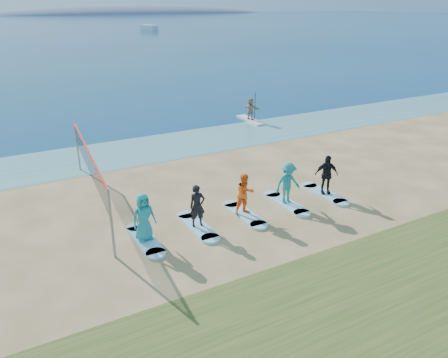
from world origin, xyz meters
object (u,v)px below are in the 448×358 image
paddleboarder (251,109)px  surfboard_2 (245,214)px  surfboard_0 (145,240)px  student_2 (245,194)px  surfboard_1 (198,226)px  student_1 (197,206)px  volleyball_net (89,162)px  surfboard_4 (324,194)px  paddleboard (250,120)px  boat_offshore_b (149,30)px  student_3 (288,183)px  student_4 (326,174)px  surfboard_3 (287,204)px  student_0 (144,217)px

paddleboarder → surfboard_2: (-8.19, -12.50, -0.83)m
surfboard_0 → student_2: student_2 is taller
surfboard_1 → student_1: 0.86m
paddleboarder → student_1: (-10.26, -12.50, 0.03)m
volleyball_net → surfboard_4: (9.16, -3.99, -1.86)m
paddleboard → surfboard_1: bearing=-126.8°
boat_offshore_b → student_3: student_3 is taller
paddleboard → paddleboarder: 0.82m
boat_offshore_b → surfboard_2: bearing=-127.4°
paddleboard → surfboard_4: paddleboard is taller
volleyball_net → paddleboarder: volleyball_net is taller
surfboard_1 → student_4: bearing=0.0°
paddleboard → surfboard_1: (-10.26, -12.50, -0.01)m
surfboard_1 → surfboard_3: size_ratio=1.00×
boat_offshore_b → surfboard_3: (-36.10, -115.52, 0.04)m
student_0 → surfboard_2: 4.25m
volleyball_net → student_0: 4.19m
volleyball_net → surfboard_1: size_ratio=4.12×
volleyball_net → boat_offshore_b: volleyball_net is taller
paddleboarder → surfboard_4: (-4.03, -12.50, -0.83)m
student_1 → student_2: bearing=8.9°
volleyball_net → surfboard_2: (5.01, -3.99, -1.86)m
volleyball_net → student_0: size_ratio=5.17×
surfboard_1 → surfboard_4: (6.23, 0.00, 0.00)m
boat_offshore_b → student_2: (-38.18, -115.52, 0.93)m
volleyball_net → student_1: volleyball_net is taller
paddleboarder → paddleboard: bearing=-106.5°
boat_offshore_b → student_4: student_4 is taller
paddleboarder → surfboard_3: bearing=137.5°
surfboard_2 → student_4: (4.15, 0.00, 0.92)m
student_0 → student_1: 2.08m
boat_offshore_b → surfboard_3: size_ratio=2.55×
student_2 → surfboard_4: student_2 is taller
student_2 → student_3: 2.08m
surfboard_4 → student_4: 0.92m
paddleboarder → student_2: student_2 is taller
student_3 → student_4: bearing=2.6°
paddleboarder → surfboard_0: size_ratio=0.69×
paddleboarder → surfboard_2: 14.97m
surfboard_3 → student_1: bearing=180.0°
surfboard_1 → student_2: (2.08, 0.00, 0.88)m
paddleboarder → surfboard_3: 13.94m
student_4 → paddleboarder: bearing=96.6°
student_1 → student_3: size_ratio=0.92×
student_1 → surfboard_2: bearing=8.9°
surfboard_4 → student_4: bearing=0.0°
student_3 → volleyball_net: bearing=153.2°
surfboard_3 → surfboard_4: size_ratio=1.00×
boat_offshore_b → paddleboard: bearing=-125.3°
paddleboarder → student_3: 13.92m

